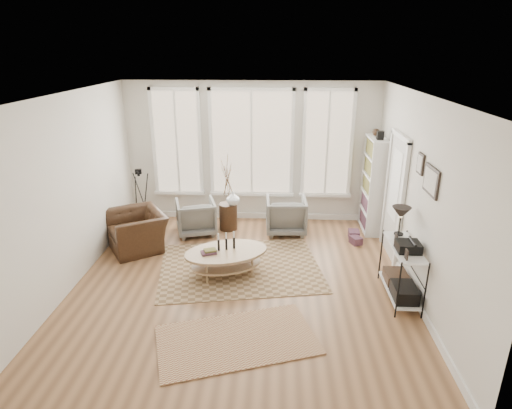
# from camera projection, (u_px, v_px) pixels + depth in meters

# --- Properties ---
(room) EXTENTS (5.50, 5.54, 2.90)m
(room) POSITION_uv_depth(u_px,v_px,m) (242.00, 197.00, 6.33)
(room) COLOR #976943
(room) RESTS_ON ground
(bay_window) EXTENTS (4.14, 0.12, 2.24)m
(bay_window) POSITION_uv_depth(u_px,v_px,m) (252.00, 146.00, 8.78)
(bay_window) COLOR #D4B289
(bay_window) RESTS_ON ground
(door) EXTENTS (0.09, 1.06, 2.22)m
(door) POSITION_uv_depth(u_px,v_px,m) (395.00, 195.00, 7.37)
(door) COLOR silver
(door) RESTS_ON ground
(bookcase) EXTENTS (0.31, 0.85, 2.06)m
(bookcase) POSITION_uv_depth(u_px,v_px,m) (373.00, 185.00, 8.44)
(bookcase) COLOR white
(bookcase) RESTS_ON ground
(low_shelf) EXTENTS (0.38, 1.08, 1.30)m
(low_shelf) POSITION_uv_depth(u_px,v_px,m) (402.00, 266.00, 6.23)
(low_shelf) COLOR white
(low_shelf) RESTS_ON ground
(wall_art) EXTENTS (0.04, 0.88, 0.44)m
(wall_art) POSITION_uv_depth(u_px,v_px,m) (428.00, 176.00, 5.78)
(wall_art) COLOR black
(wall_art) RESTS_ON ground
(rug_main) EXTENTS (2.96, 2.41, 0.01)m
(rug_main) POSITION_uv_depth(u_px,v_px,m) (240.00, 267.00, 7.25)
(rug_main) COLOR brown
(rug_main) RESTS_ON ground
(rug_runner) EXTENTS (2.23, 1.67, 0.01)m
(rug_runner) POSITION_uv_depth(u_px,v_px,m) (237.00, 339.00, 5.45)
(rug_runner) COLOR brown
(rug_runner) RESTS_ON ground
(coffee_table) EXTENTS (1.56, 1.28, 0.62)m
(coffee_table) POSITION_uv_depth(u_px,v_px,m) (226.00, 256.00, 6.92)
(coffee_table) COLOR tan
(coffee_table) RESTS_ON ground
(armchair_left) EXTENTS (0.92, 0.94, 0.69)m
(armchair_left) POSITION_uv_depth(u_px,v_px,m) (196.00, 217.00, 8.48)
(armchair_left) COLOR slate
(armchair_left) RESTS_ON ground
(armchair_right) EXTENTS (0.81, 0.83, 0.73)m
(armchair_right) POSITION_uv_depth(u_px,v_px,m) (286.00, 215.00, 8.52)
(armchair_right) COLOR slate
(armchair_right) RESTS_ON ground
(side_table) EXTENTS (0.36, 0.36, 1.53)m
(side_table) POSITION_uv_depth(u_px,v_px,m) (228.00, 195.00, 8.53)
(side_table) COLOR #382214
(side_table) RESTS_ON ground
(vase) EXTENTS (0.33, 0.33, 0.28)m
(vase) POSITION_uv_depth(u_px,v_px,m) (233.00, 198.00, 8.51)
(vase) COLOR silver
(vase) RESTS_ON side_table
(accent_chair) EXTENTS (1.40, 1.36, 0.69)m
(accent_chair) POSITION_uv_depth(u_px,v_px,m) (137.00, 231.00, 7.85)
(accent_chair) COLOR #382214
(accent_chair) RESTS_ON ground
(tripod_camera) EXTENTS (0.45, 0.45, 1.27)m
(tripod_camera) POSITION_uv_depth(u_px,v_px,m) (141.00, 202.00, 8.56)
(tripod_camera) COLOR black
(tripod_camera) RESTS_ON ground
(book_stack_near) EXTENTS (0.21, 0.26, 0.16)m
(book_stack_near) POSITION_uv_depth(u_px,v_px,m) (354.00, 235.00, 8.32)
(book_stack_near) COLOR maroon
(book_stack_near) RESTS_ON ground
(book_stack_far) EXTENTS (0.25, 0.27, 0.14)m
(book_stack_far) POSITION_uv_depth(u_px,v_px,m) (356.00, 240.00, 8.10)
(book_stack_far) COLOR maroon
(book_stack_far) RESTS_ON ground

